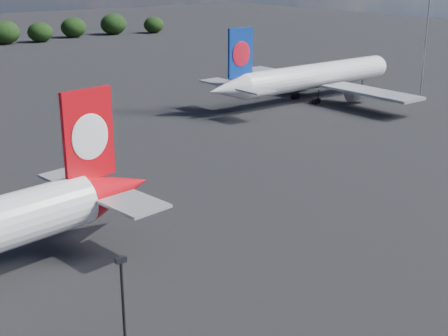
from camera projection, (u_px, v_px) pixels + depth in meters
china_southern_airliner at (309, 78)px, 118.77m from camera, size 45.60×43.29×14.91m
floodlight_mast_near at (428, 22)px, 115.44m from camera, size 1.60×1.60×23.03m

